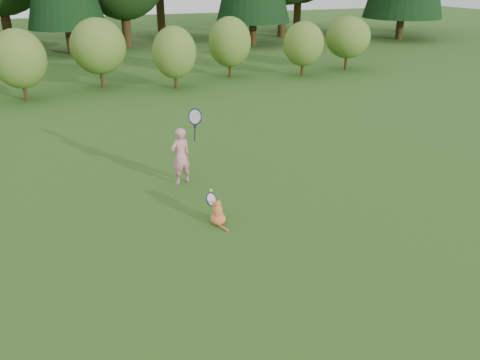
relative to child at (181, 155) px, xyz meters
name	(u,v)px	position (x,y,z in m)	size (l,w,h in m)	color
ground	(245,230)	(0.57, -2.61, -0.70)	(100.00, 100.00, 0.00)	#224A14
shrub_row	(133,54)	(0.57, 10.39, 0.70)	(28.00, 3.00, 2.80)	#4F6B21
child	(181,155)	(0.00, 0.00, 0.00)	(0.80, 0.55, 2.01)	pink
cat	(218,211)	(0.17, -2.14, -0.44)	(0.40, 0.76, 0.68)	#CB6427
tennis_ball	(211,190)	(-0.06, -2.51, 0.21)	(0.06, 0.06, 0.06)	#B2C317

